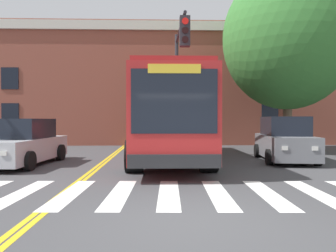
{
  "coord_description": "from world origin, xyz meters",
  "views": [
    {
      "loc": [
        -0.56,
        -5.53,
        1.7
      ],
      "look_at": [
        -0.15,
        7.25,
        1.45
      ],
      "focal_mm": 35.0,
      "sensor_mm": 36.0,
      "label": 1
    }
  ],
  "objects": [
    {
      "name": "car_silver_near_lane",
      "position": [
        -5.61,
        6.9,
        0.79
      ],
      "size": [
        2.27,
        4.69,
        1.73
      ],
      "color": "#B7BABF",
      "rests_on": "ground"
    },
    {
      "name": "ground_plane",
      "position": [
        0.0,
        0.0,
        0.0
      ],
      "size": [
        120.0,
        120.0,
        0.0
      ],
      "primitive_type": "plane",
      "color": "#424244"
    },
    {
      "name": "lane_line_yellow_inner",
      "position": [
        -2.77,
        15.92,
        0.0
      ],
      "size": [
        0.12,
        36.0,
        0.01
      ],
      "primitive_type": "cube",
      "color": "gold",
      "rests_on": "ground"
    },
    {
      "name": "lane_line_yellow_outer",
      "position": [
        -2.61,
        15.92,
        0.0
      ],
      "size": [
        0.12,
        36.0,
        0.01
      ],
      "primitive_type": "cube",
      "color": "gold",
      "rests_on": "ground"
    },
    {
      "name": "city_bus",
      "position": [
        -0.09,
        8.28,
        1.85
      ],
      "size": [
        2.99,
        10.69,
        3.4
      ],
      "color": "#B22323",
      "rests_on": "ground"
    },
    {
      "name": "traffic_light_overhead",
      "position": [
        0.33,
        7.65,
        3.83
      ],
      "size": [
        0.34,
        4.23,
        5.56
      ],
      "color": "#28282D",
      "rests_on": "ground"
    },
    {
      "name": "crosswalk",
      "position": [
        -0.3,
        1.92,
        0.0
      ],
      "size": [
        9.6,
        3.39,
        0.01
      ],
      "color": "white",
      "rests_on": "ground"
    },
    {
      "name": "building_facade",
      "position": [
        2.64,
        20.15,
        4.11
      ],
      "size": [
        31.75,
        8.69,
        8.22
      ],
      "color": "brown",
      "rests_on": "ground"
    },
    {
      "name": "car_grey_far_lane",
      "position": [
        4.63,
        7.67,
        0.84
      ],
      "size": [
        2.33,
        4.25,
        1.82
      ],
      "color": "slate",
      "rests_on": "ground"
    },
    {
      "name": "car_teal_behind_bus",
      "position": [
        -1.43,
        18.63,
        1.09
      ],
      "size": [
        2.69,
        5.04,
        2.31
      ],
      "color": "#236B70",
      "rests_on": "ground"
    },
    {
      "name": "street_tree_curbside_large",
      "position": [
        6.19,
        11.26,
        5.87
      ],
      "size": [
        7.95,
        7.58,
        9.53
      ],
      "color": "brown",
      "rests_on": "ground"
    }
  ]
}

